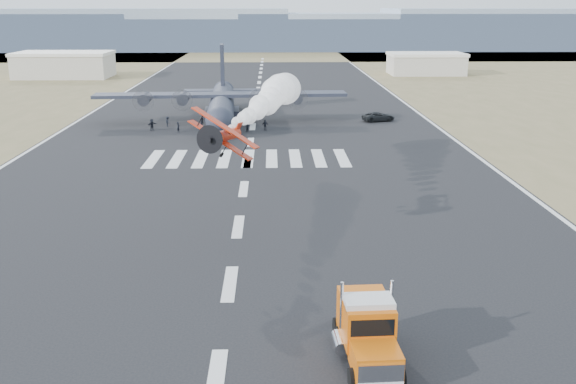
{
  "coord_description": "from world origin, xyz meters",
  "views": [
    {
      "loc": [
        3.0,
        -29.45,
        18.86
      ],
      "look_at": [
        4.32,
        21.1,
        4.0
      ],
      "focal_mm": 40.0,
      "sensor_mm": 36.0,
      "label": 1
    }
  ],
  "objects_px": {
    "transport_aircraft": "(222,102)",
    "crew_e": "(223,124)",
    "crew_f": "(152,125)",
    "support_vehicle": "(378,117)",
    "semi_truck": "(367,330)",
    "crew_b": "(247,127)",
    "aerobatic_biplane": "(223,136)",
    "hangar_left": "(64,64)",
    "crew_g": "(178,127)",
    "crew_d": "(265,125)",
    "hangar_right": "(426,63)",
    "crew_c": "(168,122)",
    "crew_a": "(250,120)",
    "crew_h": "(202,123)"
  },
  "relations": [
    {
      "from": "crew_b",
      "to": "crew_c",
      "type": "distance_m",
      "value": 13.74
    },
    {
      "from": "semi_truck",
      "to": "crew_b",
      "type": "bearing_deg",
      "value": 94.87
    },
    {
      "from": "transport_aircraft",
      "to": "crew_e",
      "type": "xyz_separation_m",
      "value": [
        0.62,
        -7.46,
        -2.26
      ]
    },
    {
      "from": "transport_aircraft",
      "to": "crew_g",
      "type": "relative_size",
      "value": 25.43
    },
    {
      "from": "semi_truck",
      "to": "hangar_left",
      "type": "bearing_deg",
      "value": 109.96
    },
    {
      "from": "transport_aircraft",
      "to": "crew_b",
      "type": "xyz_separation_m",
      "value": [
        4.53,
        -10.17,
        -2.29
      ]
    },
    {
      "from": "hangar_left",
      "to": "crew_f",
      "type": "distance_m",
      "value": 84.09
    },
    {
      "from": "crew_a",
      "to": "crew_h",
      "type": "relative_size",
      "value": 0.97
    },
    {
      "from": "aerobatic_biplane",
      "to": "crew_d",
      "type": "height_order",
      "value": "aerobatic_biplane"
    },
    {
      "from": "crew_a",
      "to": "crew_e",
      "type": "bearing_deg",
      "value": 100.05
    },
    {
      "from": "support_vehicle",
      "to": "crew_b",
      "type": "xyz_separation_m",
      "value": [
        -21.68,
        -8.8,
        0.02
      ]
    },
    {
      "from": "support_vehicle",
      "to": "crew_d",
      "type": "bearing_deg",
      "value": 95.11
    },
    {
      "from": "hangar_left",
      "to": "crew_g",
      "type": "relative_size",
      "value": 15.12
    },
    {
      "from": "crew_g",
      "to": "crew_d",
      "type": "bearing_deg",
      "value": -73.95
    },
    {
      "from": "crew_f",
      "to": "crew_g",
      "type": "height_order",
      "value": "crew_f"
    },
    {
      "from": "crew_h",
      "to": "hangar_right",
      "type": "bearing_deg",
      "value": -24.67
    },
    {
      "from": "hangar_left",
      "to": "crew_g",
      "type": "bearing_deg",
      "value": -62.21
    },
    {
      "from": "hangar_left",
      "to": "crew_c",
      "type": "xyz_separation_m",
      "value": [
        38.38,
        -72.52,
        -2.62
      ]
    },
    {
      "from": "semi_truck",
      "to": "crew_f",
      "type": "relative_size",
      "value": 4.76
    },
    {
      "from": "transport_aircraft",
      "to": "crew_c",
      "type": "xyz_separation_m",
      "value": [
        -8.34,
        -5.32,
        -2.28
      ]
    },
    {
      "from": "crew_a",
      "to": "crew_f",
      "type": "bearing_deg",
      "value": 77.15
    },
    {
      "from": "crew_c",
      "to": "hangar_left",
      "type": "bearing_deg",
      "value": -8.22
    },
    {
      "from": "transport_aircraft",
      "to": "crew_h",
      "type": "xyz_separation_m",
      "value": [
        -2.63,
        -6.83,
        -2.23
      ]
    },
    {
      "from": "crew_c",
      "to": "crew_g",
      "type": "bearing_deg",
      "value": 170.2
    },
    {
      "from": "crew_d",
      "to": "hangar_right",
      "type": "bearing_deg",
      "value": -104.44
    },
    {
      "from": "hangar_right",
      "to": "aerobatic_biplane",
      "type": "distance_m",
      "value": 137.69
    },
    {
      "from": "semi_truck",
      "to": "crew_c",
      "type": "bearing_deg",
      "value": 104.28
    },
    {
      "from": "crew_b",
      "to": "crew_f",
      "type": "bearing_deg",
      "value": -130.0
    },
    {
      "from": "hangar_left",
      "to": "crew_c",
      "type": "relative_size",
      "value": 15.5
    },
    {
      "from": "transport_aircraft",
      "to": "crew_d",
      "type": "bearing_deg",
      "value": -53.85
    },
    {
      "from": "crew_f",
      "to": "support_vehicle",
      "type": "bearing_deg",
      "value": -37.75
    },
    {
      "from": "hangar_left",
      "to": "crew_a",
      "type": "height_order",
      "value": "hangar_left"
    },
    {
      "from": "aerobatic_biplane",
      "to": "crew_f",
      "type": "xyz_separation_m",
      "value": [
        -14.71,
        48.62,
        -7.94
      ]
    },
    {
      "from": "crew_d",
      "to": "transport_aircraft",
      "type": "bearing_deg",
      "value": -37.01
    },
    {
      "from": "hangar_right",
      "to": "transport_aircraft",
      "type": "bearing_deg",
      "value": -125.39
    },
    {
      "from": "hangar_left",
      "to": "crew_e",
      "type": "relative_size",
      "value": 15.11
    },
    {
      "from": "semi_truck",
      "to": "crew_b",
      "type": "relative_size",
      "value": 5.45
    },
    {
      "from": "crew_d",
      "to": "crew_c",
      "type": "bearing_deg",
      "value": 0.63
    },
    {
      "from": "aerobatic_biplane",
      "to": "support_vehicle",
      "type": "height_order",
      "value": "aerobatic_biplane"
    },
    {
      "from": "support_vehicle",
      "to": "crew_d",
      "type": "height_order",
      "value": "crew_d"
    },
    {
      "from": "hangar_left",
      "to": "transport_aircraft",
      "type": "bearing_deg",
      "value": -55.2
    },
    {
      "from": "crew_b",
      "to": "crew_g",
      "type": "relative_size",
      "value": 0.96
    },
    {
      "from": "hangar_left",
      "to": "support_vehicle",
      "type": "xyz_separation_m",
      "value": [
        72.92,
        -68.56,
        -2.65
      ]
    },
    {
      "from": "hangar_left",
      "to": "hangar_right",
      "type": "relative_size",
      "value": 1.2
    },
    {
      "from": "crew_b",
      "to": "crew_h",
      "type": "xyz_separation_m",
      "value": [
        -7.15,
        3.34,
        0.06
      ]
    },
    {
      "from": "semi_truck",
      "to": "crew_g",
      "type": "bearing_deg",
      "value": 103.56
    },
    {
      "from": "semi_truck",
      "to": "aerobatic_biplane",
      "type": "height_order",
      "value": "aerobatic_biplane"
    },
    {
      "from": "hangar_right",
      "to": "crew_h",
      "type": "xyz_separation_m",
      "value": [
        -53.91,
        -79.03,
        -2.17
      ]
    },
    {
      "from": "crew_b",
      "to": "crew_f",
      "type": "distance_m",
      "value": 14.87
    },
    {
      "from": "crew_f",
      "to": "crew_c",
      "type": "bearing_deg",
      "value": 10.3
    }
  ]
}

